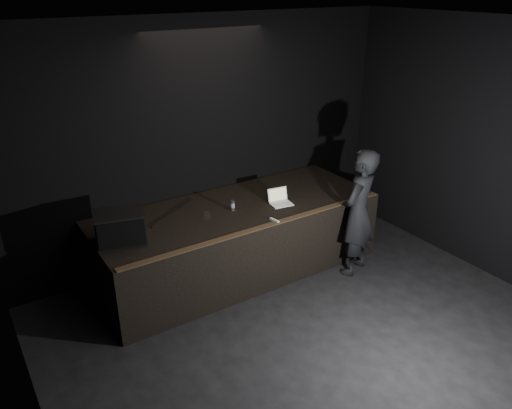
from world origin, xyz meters
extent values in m
plane|color=black|center=(0.00, 0.00, 0.00)|extent=(7.00, 7.00, 0.00)
cube|color=black|center=(0.00, 3.50, 1.75)|extent=(6.00, 0.10, 3.50)
cube|color=black|center=(-3.00, 0.00, 1.75)|extent=(0.10, 7.00, 3.50)
cube|color=black|center=(0.00, 0.00, 3.50)|extent=(6.00, 7.00, 0.04)
cube|color=black|center=(0.00, 2.73, 0.50)|extent=(4.00, 1.50, 1.00)
cube|color=brown|center=(0.00, 2.02, 1.01)|extent=(3.92, 0.10, 0.01)
cube|color=black|center=(-1.67, 2.63, 1.19)|extent=(0.66, 0.54, 0.39)
cube|color=black|center=(-1.72, 2.43, 1.19)|extent=(0.53, 0.16, 0.33)
cylinder|color=black|center=(-0.81, 3.04, 1.01)|extent=(0.85, 0.55, 0.02)
cube|color=white|center=(0.57, 2.45, 1.01)|extent=(0.32, 0.24, 0.01)
cube|color=silver|center=(0.57, 2.45, 1.02)|extent=(0.26, 0.15, 0.00)
cube|color=white|center=(0.59, 2.58, 1.11)|extent=(0.30, 0.10, 0.19)
cube|color=gold|center=(0.59, 2.57, 1.11)|extent=(0.26, 0.08, 0.15)
cylinder|color=silver|center=(-0.10, 2.67, 1.07)|extent=(0.06, 0.06, 0.15)
cylinder|color=#1D4BA0|center=(-0.10, 2.67, 1.08)|extent=(0.06, 0.06, 0.06)
cylinder|color=maroon|center=(-0.10, 2.67, 1.04)|extent=(0.06, 0.06, 0.01)
cylinder|color=white|center=(-0.53, 2.58, 1.06)|extent=(0.09, 0.09, 0.11)
cube|color=white|center=(0.19, 2.08, 1.01)|extent=(0.06, 0.16, 0.03)
imported|color=black|center=(1.41, 1.78, 0.92)|extent=(0.79, 0.67, 1.85)
camera|label=1|loc=(-3.20, -2.70, 3.91)|focal=35.00mm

